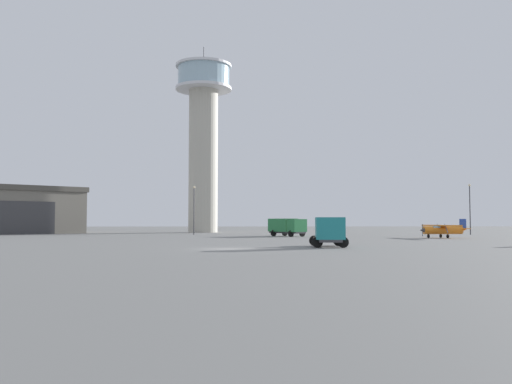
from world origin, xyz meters
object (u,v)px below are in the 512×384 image
object	(u,v)px
truck_flatbed_teal	(329,233)
truck_box_green	(287,226)
control_tower	(203,130)
light_post_north	(194,206)
airplane_orange	(443,229)
light_post_east	(470,205)

from	to	relation	value
truck_flatbed_teal	truck_box_green	world-z (taller)	truck_box_green
control_tower	light_post_north	bearing A→B (deg)	-91.63
control_tower	airplane_orange	size ratio (longest dim) A/B	4.34
light_post_east	light_post_north	bearing A→B (deg)	177.33
control_tower	light_post_north	distance (m)	25.80
airplane_orange	control_tower	bearing A→B (deg)	-54.12
truck_flatbed_teal	light_post_east	distance (m)	55.58
truck_flatbed_teal	light_post_east	world-z (taller)	light_post_east
truck_box_green	light_post_east	size ratio (longest dim) A/B	0.77
airplane_orange	truck_flatbed_teal	world-z (taller)	truck_flatbed_teal
control_tower	airplane_orange	bearing A→B (deg)	-47.86
airplane_orange	truck_box_green	world-z (taller)	truck_box_green
control_tower	truck_box_green	xyz separation A→B (m)	(14.81, -30.26, -20.40)
truck_box_green	light_post_north	size ratio (longest dim) A/B	0.81
control_tower	truck_flatbed_teal	xyz separation A→B (m)	(14.99, -66.14, -20.71)
airplane_orange	light_post_north	world-z (taller)	light_post_north
light_post_north	light_post_east	bearing A→B (deg)	-2.67
light_post_north	airplane_orange	bearing A→B (deg)	-29.10
airplane_orange	truck_box_green	size ratio (longest dim) A/B	1.33
airplane_orange	truck_box_green	xyz separation A→B (m)	(-21.32, 9.68, 0.36)
control_tower	light_post_north	xyz separation A→B (m)	(-0.55, -19.51, -16.87)
airplane_orange	light_post_east	world-z (taller)	light_post_east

